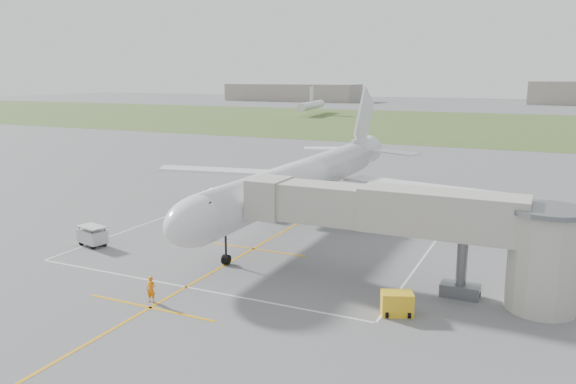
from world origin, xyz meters
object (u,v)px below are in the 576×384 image
at_px(airliner, 303,179).
at_px(gpu_unit, 397,304).
at_px(ramp_worker_wing, 237,207).
at_px(ramp_worker_nose, 151,289).
at_px(jet_bridge, 430,226).
at_px(baggage_cart, 92,236).

distance_m(airliner, gpu_unit, 24.37).
bearing_deg(ramp_worker_wing, airliner, -120.46).
distance_m(gpu_unit, ramp_worker_wing, 28.48).
bearing_deg(ramp_worker_wing, ramp_worker_nose, 158.01).
relative_size(jet_bridge, ramp_worker_nose, 13.21).
xyz_separation_m(gpu_unit, ramp_worker_wing, (-22.08, 17.99, 0.20)).
height_order(baggage_cart, ramp_worker_wing, ramp_worker_wing).
distance_m(jet_bridge, ramp_worker_wing, 26.79).
height_order(jet_bridge, baggage_cart, jet_bridge).
relative_size(airliner, ramp_worker_wing, 25.22).
bearing_deg(jet_bridge, gpu_unit, -100.67).
bearing_deg(baggage_cart, airliner, 64.65).
xyz_separation_m(baggage_cart, ramp_worker_nose, (12.83, -7.99, -0.04)).
distance_m(jet_bridge, gpu_unit, 6.28).
bearing_deg(baggage_cart, gpu_unit, 8.42).
bearing_deg(ramp_worker_wing, jet_bridge, -158.30).
distance_m(airliner, ramp_worker_nose, 24.22).
bearing_deg(gpu_unit, ramp_worker_wing, 118.50).
distance_m(gpu_unit, baggage_cart, 28.34).
relative_size(airliner, gpu_unit, 20.28).
bearing_deg(gpu_unit, ramp_worker_nose, 175.60).
distance_m(jet_bridge, baggage_cart, 29.37).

